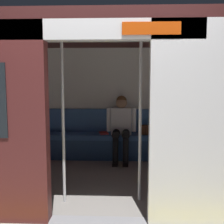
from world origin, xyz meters
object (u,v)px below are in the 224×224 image
train_car (101,80)px  bench_seat (110,140)px  grab_pole_far (140,118)px  person_seated (121,123)px  grab_pole_door (63,119)px  book (104,133)px  handbag (145,130)px

train_car → bench_seat: (-0.07, -1.10, -1.13)m
grab_pole_far → bench_seat: bearing=-75.8°
bench_seat → grab_pole_far: bearing=104.2°
train_car → grab_pole_far: bearing=126.4°
person_seated → grab_pole_far: bearing=98.0°
grab_pole_door → grab_pole_far: same height
person_seated → book: bearing=-15.3°
train_car → person_seated: size_ratio=5.33×
train_car → grab_pole_far: size_ratio=3.07×
handbag → person_seated: bearing=11.5°
grab_pole_door → grab_pole_far: size_ratio=1.00×
train_car → bench_seat: bearing=-93.8°
grab_pole_door → train_car: bearing=-115.5°
person_seated → grab_pole_door: 2.02m
book → grab_pole_door: 2.07m
handbag → grab_pole_door: size_ratio=0.12×
train_car → handbag: 1.65m
person_seated → handbag: person_seated is taller
train_car → book: 1.52m
bench_seat → book: bearing=-18.4°
book → grab_pole_door: size_ratio=0.11×
train_car → person_seated: (-0.29, -1.05, -0.80)m
bench_seat → book: size_ratio=13.20×
bench_seat → handbag: 0.70m
person_seated → book: 0.40m
bench_seat → grab_pole_far: (-0.46, 1.83, 0.68)m
handbag → grab_pole_far: (0.21, 1.87, 0.48)m
bench_seat → grab_pole_far: size_ratio=1.40×
handbag → book: handbag is taller
train_car → grab_pole_door: 1.02m
grab_pole_far → train_car: bearing=-53.6°
train_car → bench_seat: 1.58m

